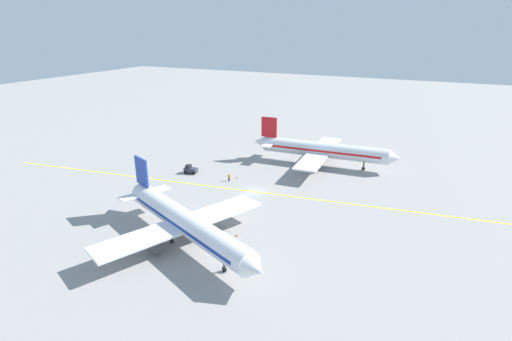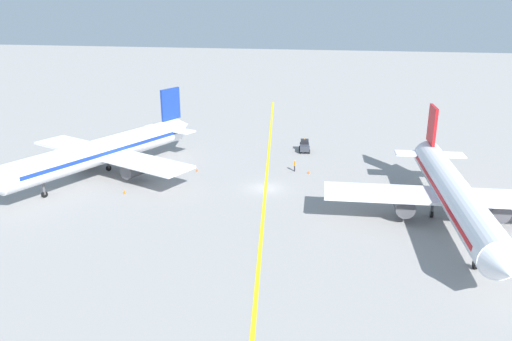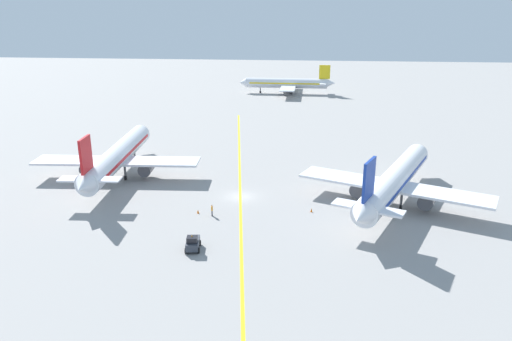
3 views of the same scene
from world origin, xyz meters
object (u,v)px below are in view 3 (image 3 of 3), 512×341
Objects in this scene: traffic_cone_near_nose at (87,179)px; traffic_cone_mid_apron at (352,187)px; traffic_cone_by_wingtip at (198,211)px; airplane_adjacent_stand at (394,181)px; ground_crew_worker at (212,210)px; traffic_cone_far_edge at (311,210)px; airplane_distant_taxiing at (287,83)px; baggage_tug_dark at (193,243)px; airplane_at_gate at (117,156)px.

traffic_cone_near_nose and traffic_cone_mid_apron have the same top height.
traffic_cone_mid_apron is at bearing 28.25° from traffic_cone_by_wingtip.
airplane_adjacent_stand reaches higher than traffic_cone_by_wingtip.
ground_crew_worker is 3.05× the size of traffic_cone_near_nose.
traffic_cone_mid_apron is at bearing 56.83° from traffic_cone_far_edge.
airplane_distant_taxiing is 58.00× the size of traffic_cone_mid_apron.
traffic_cone_mid_apron is 1.00× the size of traffic_cone_by_wingtip.
baggage_tug_dark is at bearing -92.67° from ground_crew_worker.
traffic_cone_by_wingtip is at bearing -94.96° from airplane_distant_taxiing.
traffic_cone_mid_apron and traffic_cone_by_wingtip have the same top height.
traffic_cone_near_nose is 1.00× the size of traffic_cone_far_edge.
traffic_cone_by_wingtip is at bearing -172.79° from traffic_cone_far_edge.
baggage_tug_dark reaches higher than ground_crew_worker.
airplane_distant_taxiing is 95.50m from traffic_cone_near_nose.
airplane_adjacent_stand is 31.74m from baggage_tug_dark.
airplane_adjacent_stand is (45.07, -8.09, 0.00)m from airplane_at_gate.
traffic_cone_mid_apron is at bearing 47.82° from baggage_tug_dark.
airplane_adjacent_stand is 13.19m from traffic_cone_far_edge.
ground_crew_worker is at bearing -38.17° from airplane_at_gate.
airplane_at_gate is 64.59× the size of traffic_cone_far_edge.
airplane_at_gate is at bearing 126.26° from baggage_tug_dark.
airplane_at_gate is 21.15× the size of ground_crew_worker.
airplane_adjacent_stand reaches higher than airplane_distant_taxiing.
baggage_tug_dark is 19.53m from traffic_cone_far_edge.
airplane_distant_taxiing is at bearing 86.27° from ground_crew_worker.
airplane_at_gate reaches higher than airplane_distant_taxiing.
airplane_at_gate is 6.37m from traffic_cone_near_nose.
airplane_adjacent_stand is 8.86m from traffic_cone_mid_apron.
traffic_cone_near_nose is (-23.91, 12.75, -0.63)m from ground_crew_worker.
airplane_adjacent_stand is 10.70× the size of baggage_tug_dark.
baggage_tug_dark is (-26.53, -17.19, -2.81)m from airplane_adjacent_stand.
ground_crew_worker is (-26.05, -6.87, -2.80)m from airplane_adjacent_stand.
ground_crew_worker is 3.05× the size of traffic_cone_mid_apron.
baggage_tug_dark is at bearing -53.74° from airplane_at_gate.
traffic_cone_far_edge is (14.46, 13.11, -0.63)m from baggage_tug_dark.
airplane_distant_taxiing reaches higher than traffic_cone_near_nose.
traffic_cone_near_nose is at bearing -155.71° from airplane_at_gate.
airplane_distant_taxiing is 91.27m from traffic_cone_mid_apron.
airplane_distant_taxiing is 100.68m from traffic_cone_far_edge.
ground_crew_worker is (-6.72, -103.16, -2.43)m from airplane_distant_taxiing.
traffic_cone_far_edge is at bearing -14.74° from traffic_cone_near_nose.
airplane_adjacent_stand is at bearing 18.69° from traffic_cone_far_edge.
traffic_cone_mid_apron is (13.95, -90.14, -3.06)m from airplane_distant_taxiing.
airplane_distant_taxiing is 102.85m from traffic_cone_by_wingtip.
airplane_distant_taxiing is at bearing 94.14° from traffic_cone_far_edge.
airplane_adjacent_stand is 1.06× the size of airplane_distant_taxiing.
baggage_tug_dark reaches higher than traffic_cone_near_nose.
airplane_distant_taxiing reaches higher than traffic_cone_far_edge.
traffic_cone_mid_apron is at bearing -2.80° from airplane_at_gate.
airplane_adjacent_stand reaches higher than traffic_cone_mid_apron.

